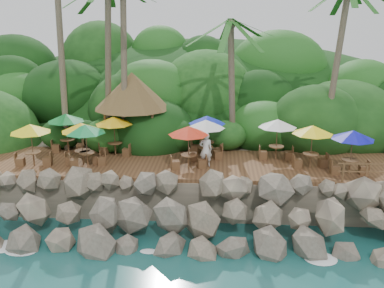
{
  "coord_description": "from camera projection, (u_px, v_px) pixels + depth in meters",
  "views": [
    {
      "loc": [
        1.44,
        -16.34,
        10.08
      ],
      "look_at": [
        0.0,
        6.0,
        3.4
      ],
      "focal_mm": 39.96,
      "sensor_mm": 36.0,
      "label": 1
    }
  ],
  "objects": [
    {
      "name": "ground",
      "position": [
        183.0,
        258.0,
        18.59
      ],
      "size": [
        140.0,
        140.0,
        0.0
      ],
      "primitive_type": "plane",
      "color": "#19514F",
      "rests_on": "ground"
    },
    {
      "name": "land_base",
      "position": [
        200.0,
        136.0,
        33.6
      ],
      "size": [
        32.0,
        25.2,
        2.1
      ],
      "primitive_type": "cube",
      "color": "gray",
      "rests_on": "ground"
    },
    {
      "name": "jungle_hill",
      "position": [
        204.0,
        126.0,
        41.07
      ],
      "size": [
        44.8,
        28.0,
        15.4
      ],
      "primitive_type": "ellipsoid",
      "color": "#143811",
      "rests_on": "ground"
    },
    {
      "name": "seawall",
      "position": [
        187.0,
        214.0,
        20.18
      ],
      "size": [
        29.0,
        4.0,
        2.3
      ],
      "primitive_type": null,
      "color": "gray",
      "rests_on": "ground"
    },
    {
      "name": "terrace",
      "position": [
        192.0,
        165.0,
        23.7
      ],
      "size": [
        26.0,
        5.0,
        0.2
      ],
      "primitive_type": "cube",
      "color": "brown",
      "rests_on": "land_base"
    },
    {
      "name": "jungle_foliage",
      "position": [
        199.0,
        153.0,
        32.94
      ],
      "size": [
        44.0,
        16.0,
        12.0
      ],
      "primitive_type": null,
      "color": "#143811",
      "rests_on": "ground"
    },
    {
      "name": "foam_line",
      "position": [
        184.0,
        254.0,
        18.87
      ],
      "size": [
        25.2,
        0.8,
        0.06
      ],
      "color": "white",
      "rests_on": "ground"
    },
    {
      "name": "palapa",
      "position": [
        132.0,
        91.0,
        25.89
      ],
      "size": [
        4.69,
        4.69,
        4.6
      ],
      "color": "brown",
      "rests_on": "ground"
    },
    {
      "name": "dining_clusters",
      "position": [
        173.0,
        129.0,
        23.27
      ],
      "size": [
        18.88,
        4.97,
        2.33
      ],
      "color": "brown",
      "rests_on": "terrace"
    },
    {
      "name": "waiter",
      "position": [
        206.0,
        150.0,
        22.91
      ],
      "size": [
        0.74,
        0.54,
        1.88
      ],
      "primitive_type": "imported",
      "rotation": [
        0.0,
        0.0,
        3.28
      ],
      "color": "white",
      "rests_on": "terrace"
    }
  ]
}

